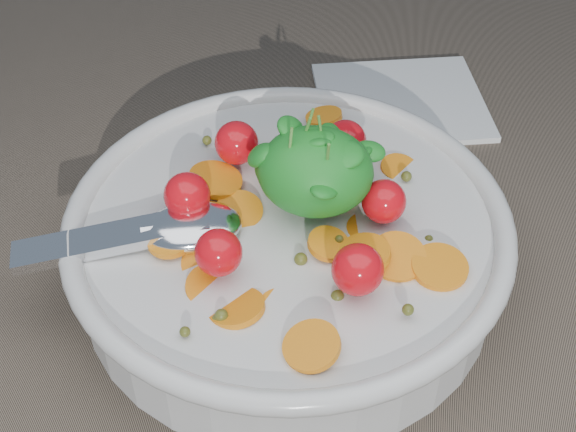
# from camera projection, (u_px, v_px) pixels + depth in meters

# --- Properties ---
(ground) EXTENTS (6.00, 6.00, 0.00)m
(ground) POSITION_uv_depth(u_px,v_px,m) (273.00, 288.00, 0.58)
(ground) COLOR #766654
(ground) RESTS_ON ground
(bowl) EXTENTS (0.33, 0.31, 0.13)m
(bowl) POSITION_uv_depth(u_px,v_px,m) (288.00, 241.00, 0.56)
(bowl) COLOR silver
(bowl) RESTS_ON ground
(napkin) EXTENTS (0.18, 0.16, 0.01)m
(napkin) POSITION_uv_depth(u_px,v_px,m) (401.00, 101.00, 0.75)
(napkin) COLOR silver
(napkin) RESTS_ON ground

